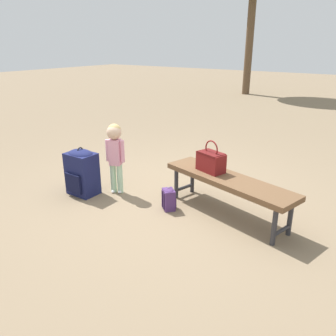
{
  "coord_description": "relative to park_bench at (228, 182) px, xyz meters",
  "views": [
    {
      "loc": [
        -2.27,
        3.19,
        1.85
      ],
      "look_at": [
        -0.11,
        0.1,
        0.45
      ],
      "focal_mm": 36.39,
      "sensor_mm": 36.0,
      "label": 1
    }
  ],
  "objects": [
    {
      "name": "child_standing",
      "position": [
        1.44,
        0.26,
        0.21
      ],
      "size": [
        0.23,
        0.18,
        0.91
      ],
      "color": "#B2D8B2",
      "rests_on": "ground"
    },
    {
      "name": "handbag",
      "position": [
        0.26,
        -0.07,
        0.18
      ],
      "size": [
        0.36,
        0.27,
        0.37
      ],
      "color": "maroon",
      "rests_on": "park_bench"
    },
    {
      "name": "ground_plane",
      "position": [
        0.83,
        0.03,
        -0.39
      ],
      "size": [
        40.0,
        40.0,
        0.0
      ],
      "primitive_type": "plane",
      "color": "#7F6B51",
      "rests_on": "ground"
    },
    {
      "name": "backpack_small",
      "position": [
        0.61,
        0.27,
        -0.25
      ],
      "size": [
        0.21,
        0.2,
        0.28
      ],
      "color": "#4C2D66",
      "rests_on": "ground"
    },
    {
      "name": "park_bench",
      "position": [
        0.0,
        0.0,
        0.0
      ],
      "size": [
        1.65,
        0.79,
        0.45
      ],
      "color": "brown",
      "rests_on": "ground"
    },
    {
      "name": "backpack_large",
      "position": [
        1.77,
        0.54,
        -0.08
      ],
      "size": [
        0.37,
        0.33,
        0.63
      ],
      "color": "#191E4C",
      "rests_on": "ground"
    }
  ]
}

